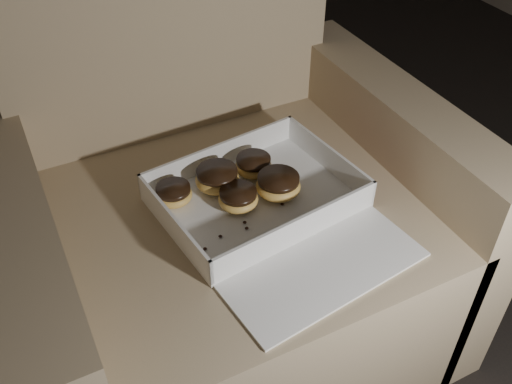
{
  "coord_description": "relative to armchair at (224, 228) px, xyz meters",
  "views": [
    {
      "loc": [
        -0.28,
        -0.28,
        1.14
      ],
      "look_at": [
        0.09,
        0.45,
        0.44
      ],
      "focal_mm": 40.0,
      "sensor_mm": 36.0,
      "label": 1
    }
  ],
  "objects": [
    {
      "name": "armchair",
      "position": [
        0.0,
        0.0,
        0.0
      ],
      "size": [
        0.88,
        0.74,
        0.92
      ],
      "color": "#877556",
      "rests_on": "floor"
    },
    {
      "name": "bakery_box",
      "position": [
        0.04,
        -0.12,
        0.13
      ],
      "size": [
        0.4,
        0.46,
        0.06
      ],
      "rotation": [
        0.0,
        0.0,
        0.13
      ],
      "color": "white",
      "rests_on": "armchair"
    },
    {
      "name": "donut_a",
      "position": [
        0.08,
        -0.08,
        0.15
      ],
      "size": [
        0.09,
        0.09,
        0.04
      ],
      "color": "#E8B551",
      "rests_on": "bakery_box"
    },
    {
      "name": "donut_b",
      "position": [
        -0.0,
        -0.08,
        0.15
      ],
      "size": [
        0.08,
        0.08,
        0.04
      ],
      "color": "#E8B551",
      "rests_on": "bakery_box"
    },
    {
      "name": "donut_c",
      "position": [
        -0.01,
        -0.01,
        0.15
      ],
      "size": [
        0.09,
        0.09,
        0.04
      ],
      "color": "#E8B551",
      "rests_on": "bakery_box"
    },
    {
      "name": "donut_d",
      "position": [
        -0.1,
        -0.02,
        0.15
      ],
      "size": [
        0.07,
        0.07,
        0.04
      ],
      "color": "#E8B551",
      "rests_on": "bakery_box"
    },
    {
      "name": "donut_e",
      "position": [
        0.07,
        -0.0,
        0.15
      ],
      "size": [
        0.07,
        0.07,
        0.04
      ],
      "color": "#E8B551",
      "rests_on": "bakery_box"
    },
    {
      "name": "crumb_a",
      "position": [
        -0.07,
        -0.14,
        0.13
      ],
      "size": [
        0.01,
        0.01,
        0.0
      ],
      "primitive_type": "ellipsoid",
      "color": "black",
      "rests_on": "bakery_box"
    },
    {
      "name": "crumb_b",
      "position": [
        -0.1,
        -0.16,
        0.13
      ],
      "size": [
        0.01,
        0.01,
        0.0
      ],
      "primitive_type": "ellipsoid",
      "color": "black",
      "rests_on": "bakery_box"
    },
    {
      "name": "crumb_c",
      "position": [
        0.07,
        -0.12,
        0.13
      ],
      "size": [
        0.01,
        0.01,
        0.0
      ],
      "primitive_type": "ellipsoid",
      "color": "black",
      "rests_on": "bakery_box"
    },
    {
      "name": "crumb_d",
      "position": [
        -0.01,
        -0.13,
        0.13
      ],
      "size": [
        0.01,
        0.01,
        0.0
      ],
      "primitive_type": "ellipsoid",
      "color": "black",
      "rests_on": "bakery_box"
    },
    {
      "name": "crumb_e",
      "position": [
        -0.01,
        -0.14,
        0.13
      ],
      "size": [
        0.01,
        0.01,
        0.0
      ],
      "primitive_type": "ellipsoid",
      "color": "black",
      "rests_on": "bakery_box"
    }
  ]
}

